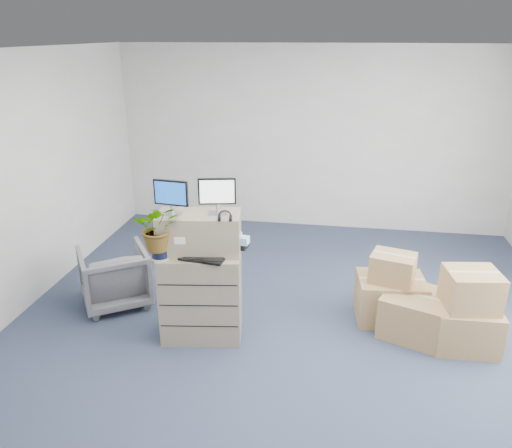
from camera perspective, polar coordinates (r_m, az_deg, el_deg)
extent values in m
plane|color=#262F45|center=(5.11, 3.38, -14.21)|extent=(7.00, 7.00, 0.00)
cube|color=#B6B3AD|center=(7.82, 6.50, 9.58)|extent=(6.00, 0.02, 2.80)
cube|color=gray|center=(5.12, -6.25, -8.06)|extent=(0.85, 0.59, 0.93)
cube|color=gray|center=(4.88, -6.49, -1.01)|extent=(0.84, 0.51, 0.40)
cube|color=#99999E|center=(4.82, -9.56, 1.16)|extent=(0.19, 0.15, 0.01)
cylinder|color=#99999E|center=(4.80, -9.59, 1.68)|extent=(0.03, 0.03, 0.08)
cube|color=black|center=(4.75, -9.71, 3.54)|extent=(0.34, 0.06, 0.24)
cube|color=navy|center=(4.74, -9.77, 3.49)|extent=(0.31, 0.04, 0.21)
cube|color=#99999E|center=(4.78, -4.40, 1.25)|extent=(0.21, 0.17, 0.01)
cylinder|color=#99999E|center=(4.77, -4.42, 1.80)|extent=(0.03, 0.03, 0.08)
cube|color=black|center=(4.71, -4.48, 3.75)|extent=(0.35, 0.10, 0.25)
cube|color=silver|center=(4.70, -4.48, 3.70)|extent=(0.32, 0.07, 0.22)
torus|color=black|center=(4.61, -3.57, 0.85)|extent=(0.13, 0.03, 0.13)
cube|color=black|center=(4.78, -6.17, -3.94)|extent=(0.45, 0.23, 0.02)
ellipsoid|color=silver|center=(4.81, -2.31, -3.61)|extent=(0.10, 0.08, 0.03)
cylinder|color=gray|center=(4.91, -5.17, -2.00)|extent=(0.06, 0.06, 0.21)
cube|color=silver|center=(4.91, -6.44, -3.24)|extent=(0.06, 0.05, 0.02)
cube|color=black|center=(4.89, -6.47, -2.59)|extent=(0.06, 0.04, 0.10)
cube|color=black|center=(5.01, -2.10, -2.37)|extent=(0.22, 0.18, 0.06)
cube|color=#3B7CCA|center=(4.95, -1.99, -1.82)|extent=(0.21, 0.13, 0.08)
cylinder|color=#9FBB97|center=(4.87, -10.85, -3.74)|extent=(0.20, 0.20, 0.01)
cylinder|color=black|center=(4.84, -10.91, -2.96)|extent=(0.17, 0.17, 0.13)
imported|color=#295C1A|center=(4.77, -11.06, -0.92)|extent=(0.52, 0.55, 0.36)
imported|color=#58585C|center=(5.93, -15.89, -5.51)|extent=(0.97, 0.96, 0.74)
cube|color=olive|center=(5.66, 15.05, -8.25)|extent=(0.75, 0.60, 0.48)
cube|color=olive|center=(5.45, 22.77, -10.79)|extent=(0.63, 0.52, 0.44)
cube|color=olive|center=(5.48, 17.97, -9.82)|extent=(0.85, 0.82, 0.45)
cube|color=olive|center=(5.44, 15.35, -4.87)|extent=(0.52, 0.46, 0.31)
cube|color=olive|center=(5.26, 23.38, -6.90)|extent=(0.54, 0.50, 0.38)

